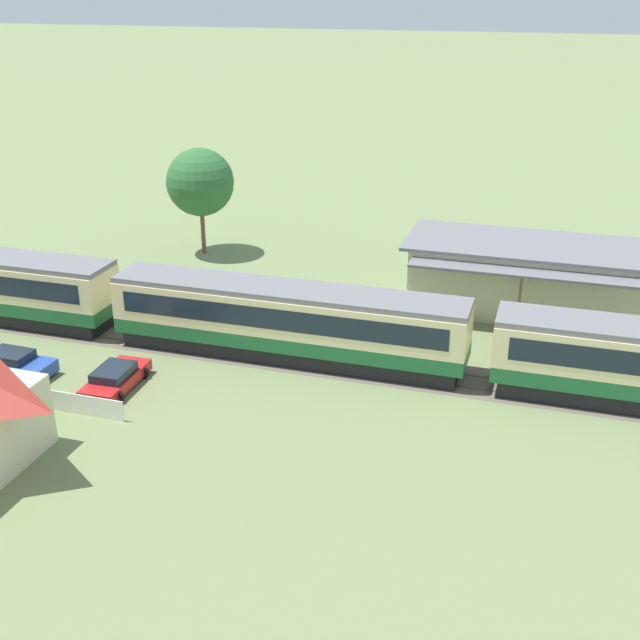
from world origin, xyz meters
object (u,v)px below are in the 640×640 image
(passenger_train, at_px, (292,320))
(parked_car_blue, at_px, (13,363))
(yard_tree_1, at_px, (200,182))
(station_building, at_px, (525,276))
(parked_car_red, at_px, (115,378))

(passenger_train, xyz_separation_m, parked_car_blue, (-13.21, -6.15, -1.64))
(passenger_train, bearing_deg, yard_tree_1, 128.84)
(station_building, distance_m, parked_car_red, 25.24)
(station_building, relative_size, parked_car_blue, 3.36)
(station_building, height_order, parked_car_blue, station_building)
(passenger_train, xyz_separation_m, yard_tree_1, (-12.29, 15.26, 3.11))
(parked_car_blue, distance_m, yard_tree_1, 21.96)
(station_building, xyz_separation_m, parked_car_red, (-18.71, -16.87, -1.60))
(passenger_train, bearing_deg, parked_car_blue, -155.03)
(passenger_train, relative_size, yard_tree_1, 7.75)
(station_building, bearing_deg, yard_tree_1, 169.53)
(yard_tree_1, bearing_deg, parked_car_red, -76.83)
(parked_car_blue, bearing_deg, yard_tree_1, 89.24)
(station_building, bearing_deg, parked_car_blue, -145.29)
(station_building, height_order, yard_tree_1, yard_tree_1)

